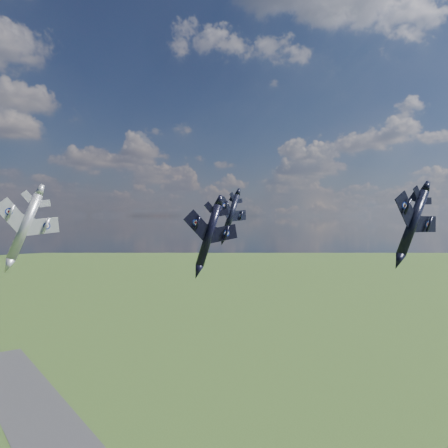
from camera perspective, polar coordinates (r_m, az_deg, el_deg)
jet_lead_navy at (r=77.24m, az=-1.99°, el=-1.44°), size 14.82×17.72×6.50m
jet_right_navy at (r=76.88m, az=23.44°, el=0.17°), size 13.77×17.44×8.36m
jet_high_navy at (r=106.89m, az=0.89°, el=1.13°), size 13.01×16.43×7.26m
jet_left_silver at (r=71.10m, az=-24.57°, el=-0.31°), size 10.70×14.30×6.55m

